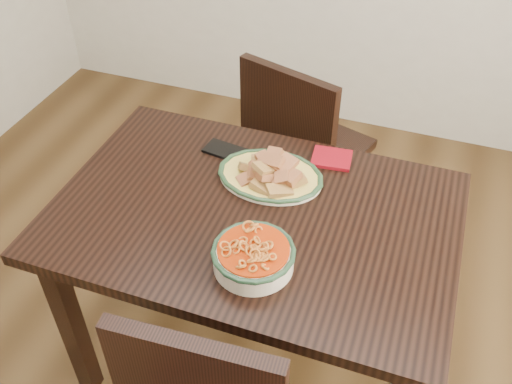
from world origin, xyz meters
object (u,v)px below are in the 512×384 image
(dining_table, at_px, (254,235))
(fish_plate, at_px, (270,168))
(chair_far, at_px, (300,145))
(smartphone, at_px, (226,151))
(noodle_bowl, at_px, (253,254))

(dining_table, relative_size, fish_plate, 3.61)
(fish_plate, bearing_deg, chair_far, 94.66)
(chair_far, distance_m, smartphone, 0.54)
(smartphone, bearing_deg, noodle_bowl, -51.97)
(dining_table, xyz_separation_m, chair_far, (-0.05, 0.69, -0.15))
(dining_table, relative_size, smartphone, 8.23)
(chair_far, xyz_separation_m, smartphone, (-0.14, -0.45, 0.26))
(smartphone, bearing_deg, fish_plate, -16.17)
(dining_table, height_order, fish_plate, fish_plate)
(dining_table, distance_m, fish_plate, 0.22)
(noodle_bowl, bearing_deg, dining_table, 109.59)
(noodle_bowl, height_order, smartphone, noodle_bowl)
(fish_plate, xyz_separation_m, smartphone, (-0.18, 0.08, -0.04))
(fish_plate, height_order, smartphone, fish_plate)
(dining_table, xyz_separation_m, fish_plate, (-0.00, 0.16, 0.14))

